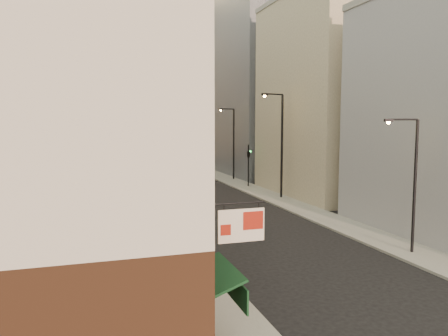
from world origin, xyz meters
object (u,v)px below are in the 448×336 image
Objects in this scene: clock_tower at (130,78)px; traffic_light_right at (248,155)px; streetlamp_near at (412,178)px; white_tower at (192,68)px; streetlamp_mid at (280,140)px; streetlamp_far at (232,140)px.

clock_tower reaches higher than traffic_light_right.
clock_tower reaches higher than streetlamp_near.
white_tower is 69.79m from streetlamp_near.
streetlamp_mid reaches higher than streetlamp_far.
clock_tower is 4.36× the size of streetlamp_mid.
white_tower is at bearing -51.84° from clock_tower.
streetlamp_near is at bearing -109.67° from streetlamp_mid.
streetlamp_near is 0.83× the size of streetlamp_far.
streetlamp_near is at bearing -85.02° from clock_tower.
streetlamp_far is at bearing -94.81° from white_tower.
streetlamp_near is at bearing 64.49° from traffic_light_right.
white_tower is 50.90m from streetlamp_mid.
streetlamp_far is (0.96, 34.10, 0.93)m from streetlamp_near.
clock_tower is at bearing 128.16° from white_tower.
traffic_light_right is at bearing -110.27° from streetlamp_far.
clock_tower is at bearing 106.14° from streetlamp_near.
white_tower is at bearing -118.63° from traffic_light_right.
streetlamp_mid is 1.10× the size of streetlamp_far.
streetlamp_near is 27.32m from traffic_light_right.
streetlamp_near is 19.12m from streetlamp_mid.
clock_tower is 50.33m from streetlamp_far.
traffic_light_right is at bearing 99.82° from streetlamp_near.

